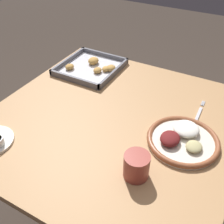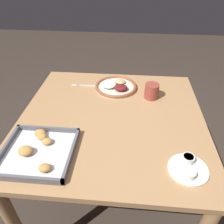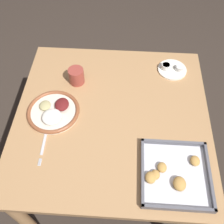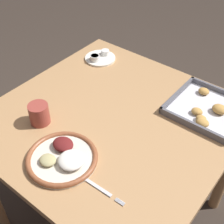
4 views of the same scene
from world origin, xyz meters
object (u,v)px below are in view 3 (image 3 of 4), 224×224
at_px(dinner_plate, 54,111).
at_px(drinking_cup, 76,76).
at_px(fork, 44,142).
at_px(baking_tray, 174,174).
at_px(saucer_plate, 172,69).

relative_size(dinner_plate, drinking_cup, 2.99).
xyz_separation_m(fork, drinking_cup, (-0.39, 0.10, 0.04)).
xyz_separation_m(dinner_plate, fork, (0.17, -0.01, -0.01)).
bearing_deg(fork, drinking_cup, 164.25).
bearing_deg(drinking_cup, baking_tray, 43.81).
height_order(fork, drinking_cup, drinking_cup).
height_order(dinner_plate, fork, dinner_plate).
height_order(saucer_plate, drinking_cup, drinking_cup).
bearing_deg(fork, saucer_plate, 127.89).
bearing_deg(drinking_cup, dinner_plate, -22.12).
xyz_separation_m(dinner_plate, saucer_plate, (-0.34, 0.61, -0.00)).
xyz_separation_m(dinner_plate, drinking_cup, (-0.22, 0.09, 0.03)).
bearing_deg(fork, dinner_plate, 174.52).
relative_size(saucer_plate, baking_tray, 0.53).
distance_m(dinner_plate, drinking_cup, 0.23).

